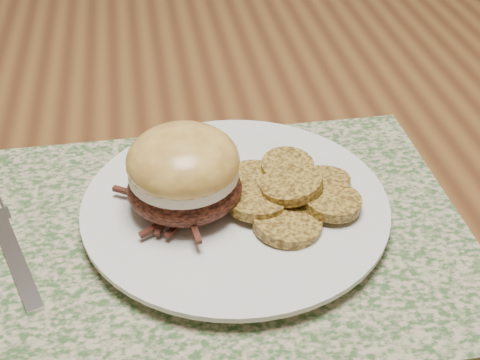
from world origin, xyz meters
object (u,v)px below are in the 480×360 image
dinner_plate (235,208)px  dining_table (403,165)px  pork_sandwich (184,173)px  fork (10,245)px

dinner_plate → dining_table: bearing=34.5°
pork_sandwich → dining_table: bearing=36.0°
dining_table → fork: bearing=-158.5°
dining_table → pork_sandwich: size_ratio=13.56×
dinner_plate → fork: bearing=-177.0°
dining_table → fork: fork is taller
dinner_plate → fork: size_ratio=1.59×
dinner_plate → pork_sandwich: size_ratio=2.35×
dining_table → pork_sandwich: bearing=-150.1°
dinner_plate → fork: dinner_plate is taller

